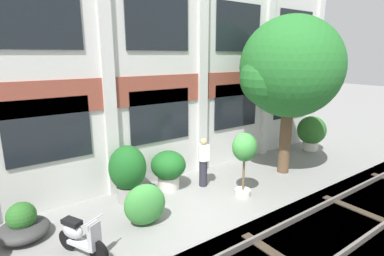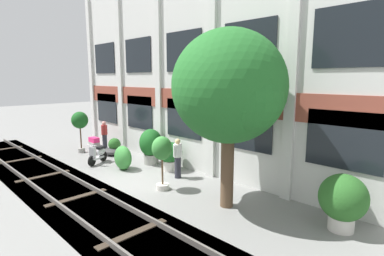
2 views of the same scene
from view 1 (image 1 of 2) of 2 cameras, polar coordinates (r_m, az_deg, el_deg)
ground_plane at (r=8.63m, az=2.64°, el=-15.17°), size 80.00×80.00×0.00m
apartment_facade at (r=9.80m, az=-7.09°, el=14.82°), size 17.12×0.64×8.80m
broadleaf_tree at (r=10.83m, az=18.25°, el=10.40°), size 3.61×3.43×5.47m
potted_plant_glazed_jar at (r=9.55m, az=-4.53°, el=-7.52°), size 1.10×1.10×1.25m
potted_plant_fluted_column at (r=14.32m, az=21.80°, el=-0.60°), size 1.24×1.24×1.54m
potted_plant_tall_urn at (r=8.96m, az=9.97°, el=-4.42°), size 0.74×0.74×1.97m
potted_plant_ribbed_drum at (r=8.91m, az=-12.14°, el=-7.99°), size 1.08×1.08×1.68m
potted_plant_wide_bowl at (r=8.31m, az=-29.55°, el=-15.81°), size 1.17×1.17×0.89m
scooter_near_curb at (r=7.15m, az=-20.60°, el=-18.76°), size 0.77×1.27×0.98m
resident_by_doorway at (r=9.68m, az=2.17°, el=-6.21°), size 0.34×0.52×1.62m
topiary_hedge at (r=7.82m, az=-8.96°, el=-14.18°), size 1.16×0.87×1.06m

